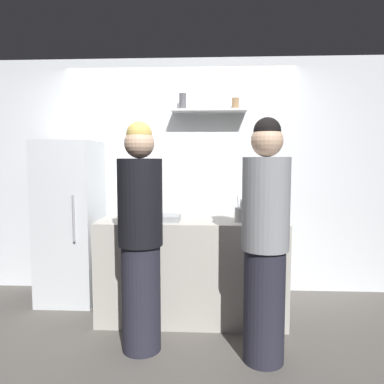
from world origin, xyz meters
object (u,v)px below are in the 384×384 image
water_bottle_plastic (158,205)px  utensil_holder (240,214)px  wine_bottle_pale_glass (134,207)px  person_blonde (141,238)px  refrigerator (71,221)px  baking_pan (161,218)px  person_grey_hoodie (265,242)px  wine_bottle_amber_glass (129,207)px

water_bottle_plastic → utensil_holder: bearing=-23.9°
wine_bottle_pale_glass → person_blonde: person_blonde is taller
refrigerator → baking_pan: refrigerator is taller
wine_bottle_pale_glass → person_grey_hoodie: (1.11, -0.73, -0.16)m
person_blonde → wine_bottle_amber_glass: bearing=74.6°
baking_pan → person_blonde: person_blonde is taller
baking_pan → person_blonde: 0.52m
baking_pan → wine_bottle_amber_glass: 0.30m
refrigerator → water_bottle_plastic: size_ratio=7.38×
person_grey_hoodie → person_blonde: 0.93m
wine_bottle_amber_glass → person_blonde: (0.20, -0.48, -0.17)m
wine_bottle_amber_glass → person_blonde: 0.55m
person_blonde → person_grey_hoodie: bearing=-44.5°
wine_bottle_amber_glass → water_bottle_plastic: wine_bottle_amber_glass is taller
person_grey_hoodie → person_blonde: size_ratio=1.01×
person_blonde → refrigerator: bearing=95.8°
utensil_holder → person_grey_hoodie: bearing=-78.2°
water_bottle_plastic → baking_pan: bearing=-77.2°
baking_pan → person_grey_hoodie: person_grey_hoodie is taller
baking_pan → person_blonde: (-0.09, -0.51, -0.08)m
refrigerator → person_grey_hoodie: bearing=-30.7°
person_blonde → wine_bottle_pale_glass: bearing=68.7°
wine_bottle_pale_glass → person_grey_hoodie: 1.34m
utensil_holder → baking_pan: bearing=178.9°
refrigerator → utensil_holder: bearing=-16.1°
utensil_holder → water_bottle_plastic: water_bottle_plastic is taller
refrigerator → wine_bottle_pale_glass: size_ratio=5.72×
water_bottle_plastic → person_blonde: size_ratio=0.13×
water_bottle_plastic → person_blonde: (-0.01, -0.84, -0.15)m
utensil_holder → wine_bottle_pale_glass: (-0.98, 0.13, 0.05)m
baking_pan → person_blonde: bearing=-100.0°
utensil_holder → person_blonde: 0.95m
wine_bottle_pale_glass → wine_bottle_amber_glass: size_ratio=0.88×
person_grey_hoodie → wine_bottle_amber_glass: bearing=179.0°
baking_pan → refrigerator: bearing=154.6°
baking_pan → water_bottle_plastic: size_ratio=1.49×
refrigerator → person_grey_hoodie: 2.17m
wine_bottle_amber_glass → person_grey_hoodie: 1.28m
utensil_holder → person_grey_hoodie: (0.13, -0.61, -0.11)m
refrigerator → water_bottle_plastic: 0.98m
water_bottle_plastic → person_grey_hoodie: 1.33m
wine_bottle_pale_glass → person_grey_hoodie: person_grey_hoodie is taller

